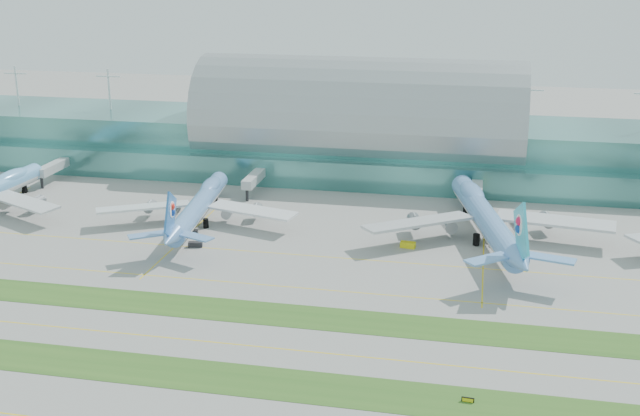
% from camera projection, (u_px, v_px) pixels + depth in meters
% --- Properties ---
extents(ground, '(700.00, 700.00, 0.00)m').
position_uv_depth(ground, '(271.00, 318.00, 182.41)').
color(ground, gray).
rests_on(ground, ground).
extents(terminal, '(340.00, 69.10, 36.00)m').
position_uv_depth(terminal, '(360.00, 135.00, 298.16)').
color(terminal, '#3D7A75').
rests_on(terminal, ground).
extents(grass_strip_near, '(420.00, 12.00, 0.08)m').
position_uv_depth(grass_strip_near, '(234.00, 379.00, 156.29)').
color(grass_strip_near, '#2D591E').
rests_on(grass_strip_near, ground).
extents(grass_strip_far, '(420.00, 12.00, 0.08)m').
position_uv_depth(grass_strip_far, '(274.00, 314.00, 184.27)').
color(grass_strip_far, '#2D591E').
rests_on(grass_strip_far, ground).
extents(taxiline_b, '(420.00, 0.35, 0.01)m').
position_uv_depth(taxiline_b, '(254.00, 346.00, 169.36)').
color(taxiline_b, yellow).
rests_on(taxiline_b, ground).
extents(taxiline_c, '(420.00, 0.35, 0.01)m').
position_uv_depth(taxiline_c, '(290.00, 287.00, 199.20)').
color(taxiline_c, yellow).
rests_on(taxiline_c, ground).
extents(taxiline_d, '(420.00, 0.35, 0.01)m').
position_uv_depth(taxiline_d, '(309.00, 256.00, 219.71)').
color(taxiline_d, yellow).
rests_on(taxiline_d, ground).
extents(airliner_b, '(61.92, 70.68, 19.45)m').
position_uv_depth(airliner_b, '(199.00, 204.00, 244.23)').
color(airliner_b, '#5C8DCA').
rests_on(airliner_b, ground).
extents(airliner_c, '(70.80, 81.64, 22.72)m').
position_uv_depth(airliner_c, '(485.00, 216.00, 230.17)').
color(airliner_c, '#6195D5').
rests_on(airliner_c, ground).
extents(gse_c, '(4.22, 2.53, 1.47)m').
position_uv_depth(gse_c, '(195.00, 244.00, 225.96)').
color(gse_c, black).
rests_on(gse_c, ground).
extents(gse_d, '(3.64, 2.43, 1.46)m').
position_uv_depth(gse_d, '(192.00, 232.00, 235.73)').
color(gse_d, black).
rests_on(gse_d, ground).
extents(gse_e, '(4.40, 2.62, 1.65)m').
position_uv_depth(gse_e, '(408.00, 245.00, 225.42)').
color(gse_e, yellow).
rests_on(gse_e, ground).
extents(gse_f, '(3.11, 2.14, 1.32)m').
position_uv_depth(gse_f, '(517.00, 266.00, 210.67)').
color(gse_f, black).
rests_on(gse_f, ground).
extents(taxiway_sign_east, '(2.39, 0.46, 1.01)m').
position_uv_depth(taxiway_sign_east, '(468.00, 400.00, 148.16)').
color(taxiway_sign_east, black).
rests_on(taxiway_sign_east, ground).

